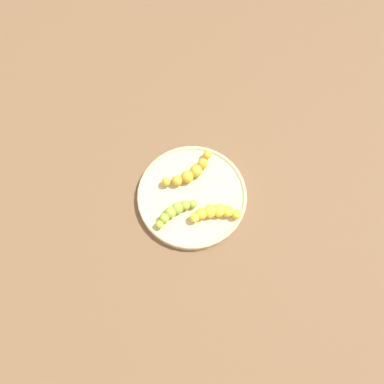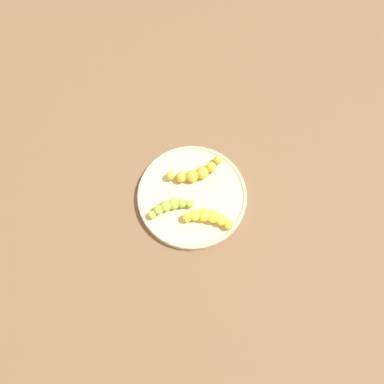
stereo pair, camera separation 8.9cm
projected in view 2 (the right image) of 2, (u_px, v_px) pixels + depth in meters
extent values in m
plane|color=brown|center=(192.00, 197.00, 0.92)|extent=(2.40, 2.40, 0.00)
cylinder|color=#D1B784|center=(192.00, 196.00, 0.92)|extent=(0.28, 0.28, 0.02)
torus|color=#D1B784|center=(192.00, 195.00, 0.91)|extent=(0.28, 0.28, 0.01)
sphere|color=gold|center=(170.00, 176.00, 0.91)|extent=(0.02, 0.02, 0.02)
sphere|color=gold|center=(181.00, 177.00, 0.91)|extent=(0.03, 0.03, 0.03)
sphere|color=gold|center=(192.00, 176.00, 0.91)|extent=(0.03, 0.03, 0.03)
sphere|color=gold|center=(202.00, 173.00, 0.91)|extent=(0.03, 0.03, 0.03)
sphere|color=gold|center=(211.00, 167.00, 0.92)|extent=(0.03, 0.03, 0.03)
sphere|color=gold|center=(218.00, 160.00, 0.92)|extent=(0.02, 0.02, 0.02)
sphere|color=#8CAD38|center=(190.00, 204.00, 0.88)|extent=(0.02, 0.02, 0.02)
sphere|color=#8CAD38|center=(182.00, 203.00, 0.88)|extent=(0.02, 0.02, 0.02)
sphere|color=#8CAD38|center=(174.00, 204.00, 0.88)|extent=(0.03, 0.03, 0.03)
sphere|color=#8CAD38|center=(166.00, 206.00, 0.88)|extent=(0.03, 0.03, 0.03)
sphere|color=#8CAD38|center=(158.00, 210.00, 0.88)|extent=(0.02, 0.02, 0.02)
sphere|color=#8CAD38|center=(152.00, 215.00, 0.87)|extent=(0.02, 0.02, 0.02)
sphere|color=yellow|center=(229.00, 225.00, 0.86)|extent=(0.02, 0.02, 0.02)
sphere|color=yellow|center=(221.00, 220.00, 0.86)|extent=(0.03, 0.03, 0.03)
sphere|color=yellow|center=(213.00, 217.00, 0.87)|extent=(0.03, 0.03, 0.03)
sphere|color=yellow|center=(204.00, 215.00, 0.87)|extent=(0.03, 0.03, 0.03)
sphere|color=yellow|center=(195.00, 215.00, 0.87)|extent=(0.03, 0.03, 0.03)
sphere|color=yellow|center=(186.00, 217.00, 0.87)|extent=(0.02, 0.02, 0.02)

